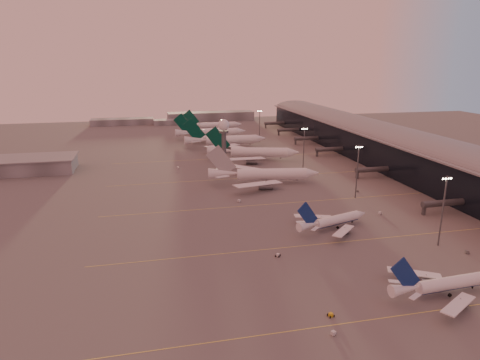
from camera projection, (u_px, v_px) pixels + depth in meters
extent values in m
plane|color=#5B5858|center=(278.00, 262.00, 136.11)|extent=(700.00, 700.00, 0.00)
cube|color=#EBD953|center=(432.00, 311.00, 109.59)|extent=(180.00, 0.25, 0.02)
cube|color=#EBD953|center=(350.00, 241.00, 151.84)|extent=(180.00, 0.25, 0.02)
cube|color=#EBD953|center=(305.00, 202.00, 194.09)|extent=(180.00, 0.25, 0.02)
cube|color=#EBD953|center=(275.00, 176.00, 236.34)|extent=(180.00, 0.25, 0.02)
cube|color=#EBD953|center=(253.00, 157.00, 283.28)|extent=(180.00, 0.25, 0.02)
cube|color=black|center=(393.00, 150.00, 259.78)|extent=(36.00, 360.00, 18.00)
cylinder|color=gray|center=(395.00, 136.00, 257.33)|extent=(10.08, 360.00, 10.08)
cube|color=gray|center=(395.00, 135.00, 257.28)|extent=(40.00, 362.00, 0.80)
cylinder|color=#4F5256|center=(446.00, 203.00, 178.52)|extent=(22.00, 2.80, 2.80)
cube|color=#4F5256|center=(424.00, 210.00, 177.03)|extent=(1.20, 1.20, 4.40)
cylinder|color=#4F5256|center=(374.00, 169.00, 232.97)|extent=(22.00, 2.80, 2.80)
cube|color=#4F5256|center=(357.00, 174.00, 231.48)|extent=(1.20, 1.20, 4.40)
cylinder|color=#4F5256|center=(331.00, 149.00, 285.55)|extent=(22.00, 2.80, 2.80)
cube|color=#4F5256|center=(317.00, 153.00, 284.06)|extent=(1.20, 1.20, 4.40)
cylinder|color=#4F5256|center=(308.00, 138.00, 324.98)|extent=(22.00, 2.80, 2.80)
cube|color=#4F5256|center=(295.00, 142.00, 323.49)|extent=(1.20, 1.20, 4.40)
cylinder|color=#4F5256|center=(290.00, 130.00, 364.41)|extent=(22.00, 2.80, 2.80)
cube|color=#4F5256|center=(279.00, 133.00, 362.92)|extent=(1.20, 1.20, 4.40)
cylinder|color=#4F5256|center=(276.00, 123.00, 401.97)|extent=(22.00, 2.80, 2.80)
cube|color=#4F5256|center=(266.00, 126.00, 400.48)|extent=(1.20, 1.20, 4.40)
cube|color=slate|center=(0.00, 167.00, 241.10)|extent=(80.00, 25.00, 8.00)
cylinder|color=#4F5256|center=(224.00, 151.00, 246.85)|extent=(2.60, 2.60, 22.00)
cylinder|color=#4F5256|center=(224.00, 132.00, 243.72)|extent=(5.20, 5.20, 1.20)
sphere|color=white|center=(224.00, 125.00, 242.66)|extent=(6.40, 6.40, 6.40)
cylinder|color=#4F5256|center=(224.00, 118.00, 241.66)|extent=(0.16, 0.16, 2.00)
cylinder|color=#4F5256|center=(443.00, 211.00, 144.98)|extent=(0.56, 0.56, 25.00)
cube|color=#4F5256|center=(447.00, 177.00, 141.72)|extent=(3.60, 0.25, 0.25)
sphere|color=#FFEABF|center=(443.00, 179.00, 141.51)|extent=(0.56, 0.56, 0.56)
sphere|color=#FFEABF|center=(446.00, 179.00, 141.72)|extent=(0.56, 0.56, 0.56)
sphere|color=#FFEABF|center=(448.00, 179.00, 141.93)|extent=(0.56, 0.56, 0.56)
sphere|color=#FFEABF|center=(451.00, 178.00, 142.15)|extent=(0.56, 0.56, 0.56)
cylinder|color=#4F5256|center=(357.00, 172.00, 195.98)|extent=(0.56, 0.56, 25.00)
cube|color=#4F5256|center=(359.00, 146.00, 192.72)|extent=(3.60, 0.25, 0.25)
sphere|color=#FFEABF|center=(356.00, 147.00, 192.51)|extent=(0.56, 0.56, 0.56)
sphere|color=#FFEABF|center=(358.00, 147.00, 192.73)|extent=(0.56, 0.56, 0.56)
sphere|color=#FFEABF|center=(360.00, 147.00, 192.94)|extent=(0.56, 0.56, 0.56)
sphere|color=#FFEABF|center=(362.00, 147.00, 193.15)|extent=(0.56, 0.56, 0.56)
cylinder|color=#4F5256|center=(304.00, 149.00, 246.56)|extent=(0.56, 0.56, 25.00)
cube|color=#4F5256|center=(305.00, 128.00, 243.30)|extent=(3.60, 0.25, 0.25)
sphere|color=#FFEABF|center=(302.00, 129.00, 243.09)|extent=(0.56, 0.56, 0.56)
sphere|color=#FFEABF|center=(304.00, 129.00, 243.31)|extent=(0.56, 0.56, 0.56)
sphere|color=#FFEABF|center=(305.00, 129.00, 243.52)|extent=(0.56, 0.56, 0.56)
sphere|color=#FFEABF|center=(307.00, 129.00, 243.73)|extent=(0.56, 0.56, 0.56)
cylinder|color=#4F5256|center=(260.00, 126.00, 330.64)|extent=(0.56, 0.56, 25.00)
cube|color=#4F5256|center=(260.00, 111.00, 327.38)|extent=(3.60, 0.25, 0.25)
sphere|color=#FFEABF|center=(258.00, 111.00, 327.17)|extent=(0.56, 0.56, 0.56)
sphere|color=#FFEABF|center=(259.00, 111.00, 327.38)|extent=(0.56, 0.56, 0.56)
sphere|color=#FFEABF|center=(260.00, 111.00, 327.59)|extent=(0.56, 0.56, 0.56)
sphere|color=#FFEABF|center=(262.00, 111.00, 327.80)|extent=(0.56, 0.56, 0.56)
cube|color=slate|center=(122.00, 122.00, 423.05)|extent=(60.00, 18.00, 6.00)
cube|color=slate|center=(211.00, 116.00, 451.06)|extent=(90.00, 20.00, 9.00)
cube|color=slate|center=(174.00, 122.00, 424.37)|extent=(40.00, 15.00, 5.00)
cylinder|color=white|center=(450.00, 285.00, 116.94)|extent=(20.62, 4.60, 3.48)
cylinder|color=navy|center=(450.00, 287.00, 117.16)|extent=(20.15, 3.60, 2.51)
cone|color=white|center=(405.00, 291.00, 113.01)|extent=(8.76, 3.95, 3.48)
cube|color=white|center=(458.00, 306.00, 107.86)|extent=(14.44, 10.59, 1.10)
cylinder|color=slate|center=(459.00, 306.00, 110.82)|extent=(4.08, 2.48, 2.26)
cube|color=slate|center=(460.00, 302.00, 110.55)|extent=(0.29, 0.24, 1.39)
cube|color=white|center=(414.00, 274.00, 123.72)|extent=(14.87, 9.33, 1.10)
cylinder|color=slate|center=(425.00, 282.00, 122.94)|extent=(4.08, 2.48, 2.26)
cube|color=slate|center=(426.00, 278.00, 122.67)|extent=(0.29, 0.24, 1.39)
cube|color=navy|center=(405.00, 276.00, 111.73)|extent=(9.56, 0.85, 10.38)
cube|color=white|center=(415.00, 298.00, 109.33)|extent=(4.18, 3.23, 0.23)
cube|color=white|center=(396.00, 283.00, 116.66)|extent=(4.23, 2.91, 0.23)
cylinder|color=black|center=(472.00, 288.00, 119.63)|extent=(0.46, 0.46, 0.92)
cylinder|color=black|center=(439.00, 289.00, 119.01)|extent=(1.03, 0.51, 1.01)
cylinder|color=black|center=(449.00, 297.00, 115.28)|extent=(1.03, 0.51, 1.01)
cylinder|color=white|center=(338.00, 221.00, 163.44)|extent=(20.44, 9.40, 3.46)
cylinder|color=navy|center=(337.00, 222.00, 163.65)|extent=(19.76, 8.35, 2.49)
cone|color=white|center=(361.00, 215.00, 169.30)|extent=(4.79, 4.48, 3.46)
cone|color=white|center=(308.00, 227.00, 156.35)|extent=(9.18, 5.86, 3.46)
cube|color=white|center=(343.00, 232.00, 154.10)|extent=(12.75, 12.88, 1.09)
cylinder|color=slate|center=(344.00, 233.00, 157.40)|extent=(4.43, 3.33, 2.25)
cube|color=slate|center=(344.00, 230.00, 157.14)|extent=(0.33, 0.30, 1.39)
cube|color=white|center=(313.00, 218.00, 168.28)|extent=(15.09, 6.05, 1.09)
cylinder|color=slate|center=(321.00, 222.00, 168.24)|extent=(4.43, 3.33, 2.25)
cube|color=slate|center=(321.00, 219.00, 167.97)|extent=(0.33, 0.30, 1.39)
cube|color=navy|center=(308.00, 216.00, 154.98)|extent=(9.16, 3.15, 10.32)
cube|color=white|center=(315.00, 230.00, 153.06)|extent=(3.87, 3.78, 0.23)
cube|color=white|center=(301.00, 223.00, 159.62)|extent=(4.11, 2.05, 0.23)
cylinder|color=black|center=(352.00, 223.00, 167.82)|extent=(0.46, 0.46, 0.91)
cylinder|color=black|center=(330.00, 225.00, 164.95)|extent=(1.09, 0.74, 1.00)
cylinder|color=black|center=(338.00, 229.00, 161.61)|extent=(1.09, 0.74, 1.00)
cylinder|color=white|center=(271.00, 176.00, 222.09)|extent=(36.08, 11.04, 5.57)
cylinder|color=white|center=(271.00, 178.00, 222.43)|extent=(35.14, 9.39, 4.01)
cone|color=white|center=(312.00, 175.00, 223.44)|extent=(7.68, 6.57, 5.57)
cone|color=white|center=(223.00, 176.00, 220.31)|extent=(15.63, 7.82, 5.57)
cube|color=white|center=(258.00, 186.00, 207.57)|extent=(26.12, 13.96, 1.65)
cylinder|color=slate|center=(266.00, 188.00, 211.82)|extent=(7.38, 4.65, 3.62)
cube|color=slate|center=(266.00, 186.00, 211.48)|extent=(0.30, 0.26, 2.23)
cube|color=white|center=(252.00, 171.00, 236.05)|extent=(24.02, 20.11, 1.65)
cylinder|color=slate|center=(261.00, 176.00, 233.57)|extent=(7.38, 4.65, 3.62)
cube|color=slate|center=(261.00, 174.00, 233.22)|extent=(0.30, 0.26, 2.23)
cube|color=#A0A3A8|center=(221.00, 163.00, 218.47)|extent=(15.30, 2.71, 16.53)
cube|color=white|center=(223.00, 179.00, 213.63)|extent=(7.36, 4.50, 0.22)
cube|color=white|center=(222.00, 172.00, 226.88)|extent=(7.14, 6.07, 0.22)
cylinder|color=black|center=(297.00, 182.00, 223.88)|extent=(0.45, 0.45, 0.90)
cylinder|color=black|center=(265.00, 181.00, 224.73)|extent=(1.05, 0.60, 0.99)
cylinder|color=black|center=(266.00, 183.00, 220.93)|extent=(1.05, 0.60, 0.99)
cylinder|color=white|center=(259.00, 154.00, 273.20)|extent=(36.32, 15.32, 5.82)
cylinder|color=white|center=(259.00, 156.00, 273.55)|extent=(35.19, 13.55, 4.19)
cone|color=white|center=(293.00, 154.00, 272.14)|extent=(8.29, 7.49, 5.82)
cone|color=white|center=(219.00, 152.00, 274.25)|extent=(16.14, 9.68, 5.82)
cube|color=white|center=(244.00, 161.00, 259.32)|extent=(26.89, 11.55, 1.72)
cylinder|color=slate|center=(252.00, 163.00, 263.20)|extent=(7.75, 5.52, 3.78)
cube|color=slate|center=(252.00, 161.00, 262.83)|extent=(0.36, 0.32, 2.33)
cube|color=white|center=(246.00, 150.00, 288.50)|extent=(23.16, 22.47, 1.72)
cylinder|color=slate|center=(253.00, 155.00, 285.48)|extent=(7.75, 5.52, 3.78)
cube|color=slate|center=(253.00, 153.00, 285.11)|extent=(0.36, 0.32, 2.33)
cube|color=#033B2C|center=(218.00, 142.00, 272.40)|extent=(15.52, 4.65, 17.22)
cube|color=white|center=(218.00, 154.00, 267.51)|extent=(7.34, 3.84, 0.25)
cube|color=white|center=(220.00, 150.00, 280.94)|extent=(6.96, 6.60, 0.25)
cylinder|color=black|center=(281.00, 160.00, 273.51)|extent=(0.50, 0.50, 1.00)
cylinder|color=black|center=(255.00, 158.00, 276.43)|extent=(1.20, 0.78, 1.10)
cylinder|color=black|center=(255.00, 160.00, 272.19)|extent=(1.20, 0.78, 1.10)
cylinder|color=white|center=(231.00, 141.00, 314.35)|extent=(37.38, 6.53, 6.02)
cylinder|color=white|center=(231.00, 143.00, 314.72)|extent=(36.61, 4.83, 4.33)
cone|color=white|center=(261.00, 140.00, 318.77)|extent=(7.30, 6.12, 6.02)
cone|color=white|center=(195.00, 142.00, 308.89)|extent=(15.72, 6.23, 6.02)
cube|color=white|center=(223.00, 147.00, 298.04)|extent=(26.96, 17.97, 1.78)
cylinder|color=slate|center=(228.00, 149.00, 303.11)|extent=(7.27, 4.01, 3.91)
cube|color=slate|center=(228.00, 147.00, 302.73)|extent=(0.31, 0.26, 2.41)
cube|color=white|center=(216.00, 139.00, 327.59)|extent=(26.76, 18.54, 1.78)
cylinder|color=slate|center=(222.00, 143.00, 325.68)|extent=(7.27, 4.01, 3.91)
cube|color=slate|center=(222.00, 141.00, 325.29)|extent=(0.31, 0.26, 2.41)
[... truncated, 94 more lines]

